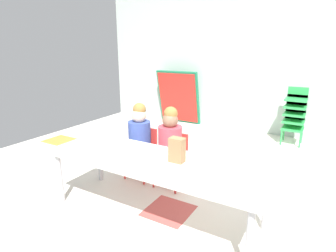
% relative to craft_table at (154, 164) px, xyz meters
% --- Properties ---
extents(ground_plane, '(6.29, 5.37, 0.02)m').
position_rel_craft_table_xyz_m(ground_plane, '(0.09, 0.56, -0.53)').
color(ground_plane, silver).
extents(back_wall, '(6.29, 0.10, 2.59)m').
position_rel_craft_table_xyz_m(back_wall, '(0.09, 3.25, 0.78)').
color(back_wall, '#B2C1B7').
rests_on(back_wall, ground_plane).
extents(craft_table, '(2.06, 0.68, 0.56)m').
position_rel_craft_table_xyz_m(craft_table, '(0.00, 0.00, 0.00)').
color(craft_table, white).
rests_on(craft_table, ground_plane).
extents(seated_child_near_camera, '(0.32, 0.31, 0.92)m').
position_rel_craft_table_xyz_m(seated_child_near_camera, '(-0.57, 0.57, 0.04)').
color(seated_child_near_camera, red).
rests_on(seated_child_near_camera, ground_plane).
extents(seated_child_middle_seat, '(0.32, 0.31, 0.92)m').
position_rel_craft_table_xyz_m(seated_child_middle_seat, '(-0.15, 0.57, 0.04)').
color(seated_child_middle_seat, red).
rests_on(seated_child_middle_seat, ground_plane).
extents(kid_chair_green_stack, '(0.32, 0.30, 0.92)m').
position_rel_craft_table_xyz_m(kid_chair_green_stack, '(0.84, 2.86, -0.00)').
color(kid_chair_green_stack, green).
rests_on(kid_chair_green_stack, ground_plane).
extents(folded_activity_table, '(0.90, 0.29, 1.09)m').
position_rel_craft_table_xyz_m(folded_activity_table, '(-1.39, 3.05, 0.02)').
color(folded_activity_table, '#19724C').
rests_on(folded_activity_table, ground_plane).
extents(paper_bag_brown, '(0.13, 0.09, 0.22)m').
position_rel_craft_table_xyz_m(paper_bag_brown, '(0.21, 0.06, 0.15)').
color(paper_bag_brown, '#9E754C').
rests_on(paper_bag_brown, craft_table).
extents(paper_plate_near_edge, '(0.18, 0.18, 0.01)m').
position_rel_craft_table_xyz_m(paper_plate_near_edge, '(-0.02, 0.13, 0.05)').
color(paper_plate_near_edge, white).
rests_on(paper_plate_near_edge, craft_table).
extents(paper_plate_center_table, '(0.18, 0.18, 0.01)m').
position_rel_craft_table_xyz_m(paper_plate_center_table, '(0.10, -0.14, 0.05)').
color(paper_plate_center_table, white).
rests_on(paper_plate_center_table, craft_table).
extents(donut_powdered_on_plate, '(0.11, 0.11, 0.03)m').
position_rel_craft_table_xyz_m(donut_powdered_on_plate, '(-0.02, 0.13, 0.07)').
color(donut_powdered_on_plate, white).
rests_on(donut_powdered_on_plate, craft_table).
extents(donut_powdered_loose, '(0.11, 0.11, 0.03)m').
position_rel_craft_table_xyz_m(donut_powdered_loose, '(-0.32, 0.00, 0.06)').
color(donut_powdered_loose, white).
rests_on(donut_powdered_loose, craft_table).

